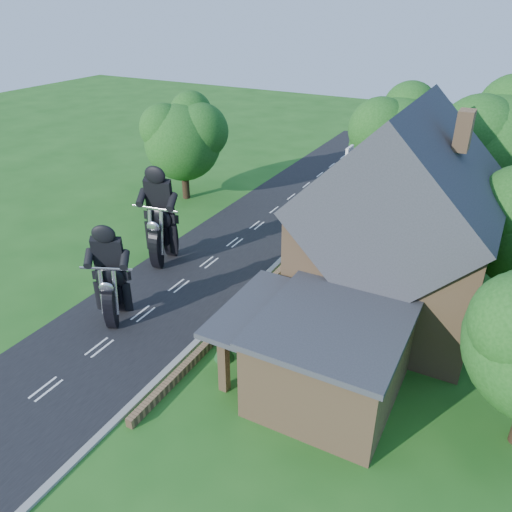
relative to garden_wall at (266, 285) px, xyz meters
The scene contains 17 objects.
ground 6.60m from the garden_wall, 130.70° to the right, with size 120.00×120.00×0.00m, color #1E5718.
road 6.60m from the garden_wall, 130.70° to the right, with size 7.00×80.00×0.02m, color black.
kerb 5.04m from the garden_wall, 97.41° to the right, with size 0.30×80.00×0.12m, color gray.
garden_wall is the anchor object (origin of this frame).
house 7.52m from the garden_wall, ahead, with size 9.54×8.64×10.24m.
annex 8.19m from the garden_wall, 46.16° to the right, with size 7.05×5.94×3.44m.
tree_behind_house 16.06m from the garden_wall, 48.43° to the left, with size 7.81×7.20×10.08m.
tree_behind_left 13.88m from the garden_wall, 72.34° to the left, with size 6.94×6.40×9.16m.
tree_far_road 15.13m from the garden_wall, 140.77° to the left, with size 6.08×5.60×7.84m.
shrub_a 6.09m from the garden_wall, 80.54° to the right, with size 0.90×0.90×1.10m, color #133C18.
shrub_b 3.66m from the garden_wall, 74.05° to the right, with size 0.90×0.90×1.10m, color #133C18.
shrub_c 1.46m from the garden_wall, 45.00° to the right, with size 0.90×0.90×1.10m, color #133C18.
shrub_d 4.14m from the garden_wall, 75.96° to the left, with size 0.90×0.90×1.10m, color #133C18.
shrub_e 6.59m from the garden_wall, 81.25° to the left, with size 0.90×0.90×1.10m, color #133C18.
shrub_f 9.06m from the garden_wall, 83.66° to the left, with size 0.90×0.90×1.10m, color #133C18.
motorcycle_lead 7.81m from the garden_wall, 130.22° to the right, with size 0.42×1.64×1.53m, color black, non-canonical shape.
motorcycle_follow 6.66m from the garden_wall, behind, with size 0.48×1.90×1.77m, color black, non-canonical shape.
Camera 1 is at (14.55, -15.38, 14.05)m, focal length 35.00 mm.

